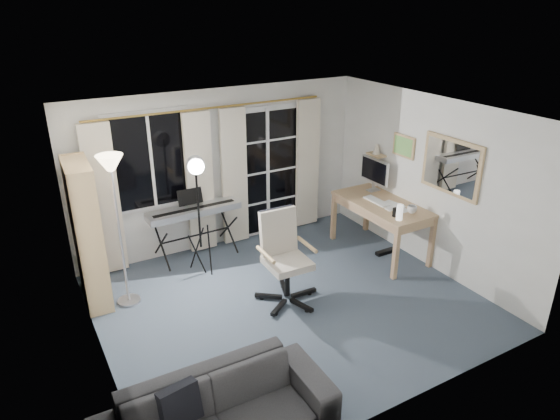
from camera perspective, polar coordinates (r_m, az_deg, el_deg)
The scene contains 17 objects.
floor at distance 6.44m, azimuth 1.02°, elevation -10.58°, with size 4.50×4.00×0.02m, color #394454.
window at distance 7.10m, azimuth -14.55°, elevation 5.46°, with size 1.20×0.08×1.40m.
french_door at distance 7.87m, azimuth -1.54°, elevation 4.29°, with size 1.32×0.09×2.11m.
curtains at distance 7.41m, azimuth -7.27°, elevation 3.46°, with size 3.60×0.07×2.13m.
bookshelf at distance 6.51m, azimuth -21.39°, elevation -3.06°, with size 0.33×0.86×1.83m.
torchiere_lamp at distance 6.05m, azimuth -18.53°, elevation 2.54°, with size 0.35×0.35×1.94m.
keyboard_piano at distance 7.23m, azimuth -9.82°, elevation -0.18°, with size 1.36×0.68×0.98m.
studio_light at distance 6.55m, azimuth -9.52°, elevation 3.48°, with size 0.37×0.38×1.74m.
office_chair at distance 6.22m, azimuth 0.27°, elevation -4.42°, with size 0.78×0.82×1.17m.
desk at distance 7.46m, azimuth 11.55°, elevation 0.15°, with size 0.77×1.52×0.81m.
monitor at distance 7.76m, azimuth 10.75°, elevation 4.33°, with size 0.20×0.58×0.51m.
desk_clutter at distance 7.29m, azimuth 12.32°, elevation -1.14°, with size 0.47×0.92×1.03m.
mug at distance 7.13m, azimuth 14.86°, elevation 0.17°, with size 0.13×0.10×0.13m, color silver.
wall_mirror at distance 6.84m, azimuth 18.98°, elevation 4.72°, with size 0.04×0.94×0.74m.
framed_print at distance 7.43m, azimuth 13.96°, elevation 7.10°, with size 0.03×0.42×0.32m.
wall_shelf at distance 7.79m, azimuth 10.96°, elevation 6.63°, with size 0.16×0.30×0.18m.
sofa at distance 4.54m, azimuth -7.22°, elevation -21.37°, with size 2.03×0.62×0.79m.
Camera 1 is at (-2.75, -4.60, 3.57)m, focal length 32.00 mm.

